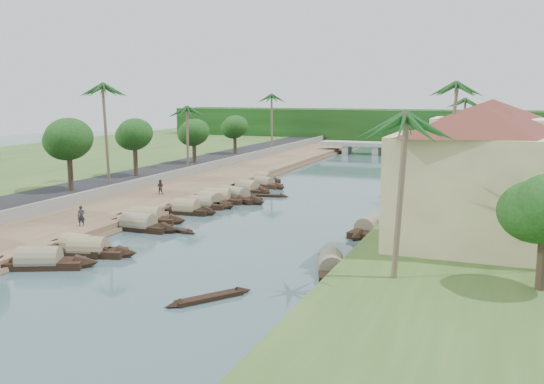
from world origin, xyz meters
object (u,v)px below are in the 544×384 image
(sampan_1, at_px, (78,248))
(bridge, at_px, (392,146))
(sampan_0, at_px, (39,262))
(person_near, at_px, (81,216))
(building_near, at_px, (477,176))

(sampan_1, bearing_deg, bridge, 87.13)
(sampan_0, distance_m, person_near, 9.92)
(bridge, height_order, sampan_1, bridge)
(sampan_0, height_order, person_near, person_near)
(building_near, distance_m, person_near, 32.36)
(building_near, distance_m, sampan_0, 31.27)
(building_near, relative_size, sampan_1, 2.00)
(bridge, xyz_separation_m, person_near, (-12.91, -76.73, -0.03))
(building_near, xyz_separation_m, person_near, (-31.91, -2.73, -4.69))
(building_near, distance_m, sampan_1, 29.98)
(person_near, bearing_deg, bridge, 58.08)
(bridge, height_order, building_near, building_near)
(sampan_0, xyz_separation_m, person_near, (-3.60, 9.15, 1.28))
(person_near, bearing_deg, building_near, -17.48)
(bridge, height_order, sampan_0, bridge)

